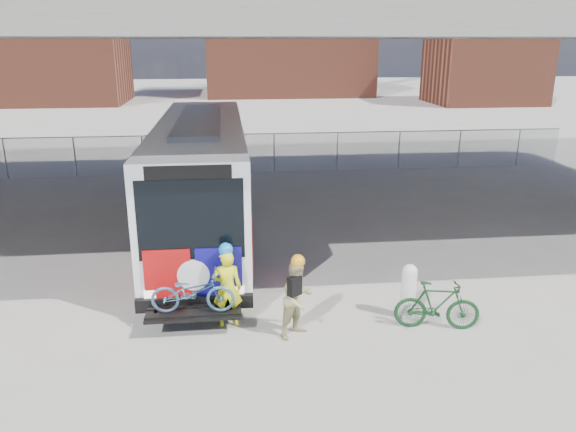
{
  "coord_description": "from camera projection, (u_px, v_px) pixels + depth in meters",
  "views": [
    {
      "loc": [
        -1.2,
        -13.78,
        5.94
      ],
      "look_at": [
        0.32,
        -0.04,
        1.6
      ],
      "focal_mm": 35.0,
      "sensor_mm": 36.0,
      "label": 1
    }
  ],
  "objects": [
    {
      "name": "ground",
      "position": [
        276.0,
        273.0,
        14.97
      ],
      "size": [
        160.0,
        160.0,
        0.0
      ],
      "primitive_type": "plane",
      "color": "#9E9991",
      "rests_on": "ground"
    },
    {
      "name": "chainlink_fence",
      "position": [
        252.0,
        142.0,
        25.92
      ],
      "size": [
        30.0,
        0.06,
        30.0
      ],
      "color": "gray",
      "rests_on": "ground"
    },
    {
      "name": "overpass",
      "position": [
        262.0,
        19.0,
        16.8
      ],
      "size": [
        40.0,
        16.0,
        7.95
      ],
      "color": "#605E59",
      "rests_on": "ground"
    },
    {
      "name": "brick_buildings",
      "position": [
        246.0,
        45.0,
        59.21
      ],
      "size": [
        54.0,
        22.0,
        12.0
      ],
      "color": "brown",
      "rests_on": "ground"
    },
    {
      "name": "bike_parked",
      "position": [
        437.0,
        305.0,
        11.95
      ],
      "size": [
        1.87,
        0.86,
        1.08
      ],
      "primitive_type": "imported",
      "rotation": [
        0.0,
        0.0,
        1.37
      ],
      "color": "#123A1C",
      "rests_on": "ground"
    },
    {
      "name": "cyclist_hivis",
      "position": [
        227.0,
        286.0,
        11.98
      ],
      "size": [
        0.64,
        0.42,
        1.91
      ],
      "rotation": [
        0.0,
        0.0,
        3.14
      ],
      "color": "yellow",
      "rests_on": "ground"
    },
    {
      "name": "bus",
      "position": [
        202.0,
        168.0,
        17.54
      ],
      "size": [
        2.67,
        12.91,
        3.69
      ],
      "color": "silver",
      "rests_on": "ground"
    },
    {
      "name": "cyclist_tan",
      "position": [
        298.0,
        298.0,
        11.59
      ],
      "size": [
        1.01,
        0.97,
        1.81
      ],
      "rotation": [
        0.0,
        0.0,
        0.62
      ],
      "color": "tan",
      "rests_on": "ground"
    },
    {
      "name": "bollard",
      "position": [
        409.0,
        289.0,
        12.39
      ],
      "size": [
        0.33,
        0.33,
        1.27
      ],
      "color": "silver",
      "rests_on": "ground"
    }
  ]
}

